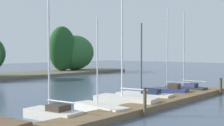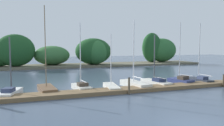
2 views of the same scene
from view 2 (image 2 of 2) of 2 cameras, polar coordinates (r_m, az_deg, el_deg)
The scene contains 12 objects.
dock_pier at distance 19.82m, azimuth 4.06°, elevation -7.29°, with size 24.50×1.80×0.35m.
far_shore at distance 45.83m, azimuth -6.27°, elevation 2.69°, with size 57.41×8.06×7.58m.
sailboat_0 at distance 19.89m, azimuth -25.86°, elevation -7.16°, with size 1.79×3.53×5.03m.
sailboat_1 at distance 20.51m, azimuth -17.42°, elevation -6.64°, with size 1.73×3.89×7.96m.
sailboat_2 at distance 20.74m, azimuth -8.41°, elevation -6.27°, with size 1.55×3.42×6.50m.
sailboat_3 at distance 20.87m, azimuth -0.25°, elevation -6.42°, with size 1.49×3.94×5.40m.
sailboat_4 at distance 22.04m, azimuth 6.03°, elevation -5.62°, with size 1.91×4.44×6.92m.
sailboat_5 at distance 23.51m, azimuth 11.66°, elevation -5.06°, with size 1.91×4.28×5.50m.
sailboat_6 at distance 24.91m, azimuth 18.04°, elevation -4.56°, with size 1.99×3.13×6.89m.
sailboat_7 at distance 26.48m, azimuth 22.71°, elevation -4.20°, with size 1.06×3.70×6.90m.
mooring_piling_1 at distance 18.62m, azimuth 4.66°, elevation -6.23°, with size 0.21×0.21×1.50m.
mooring_piling_2 at distance 24.97m, azimuth 28.14°, elevation -4.22°, with size 0.24×0.24×1.32m.
Camera 2 is at (-7.64, -8.70, 4.22)m, focal length 33.55 mm.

